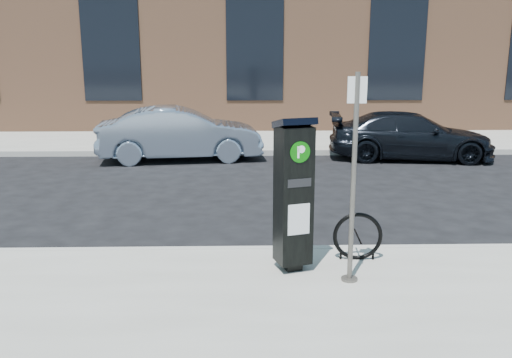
{
  "coord_description": "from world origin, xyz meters",
  "views": [
    {
      "loc": [
        -0.41,
        -7.44,
        2.91
      ],
      "look_at": [
        -0.23,
        0.5,
        1.05
      ],
      "focal_mm": 38.0,
      "sensor_mm": 36.0,
      "label": 1
    }
  ],
  "objects_px": {
    "bike_rack": "(358,236)",
    "sign_pole": "(353,181)",
    "car_silver": "(180,134)",
    "parking_kiosk": "(293,193)",
    "car_dark": "(410,136)"
  },
  "relations": [
    {
      "from": "sign_pole",
      "to": "car_dark",
      "type": "xyz_separation_m",
      "value": [
        3.35,
        8.6,
        -0.76
      ]
    },
    {
      "from": "bike_rack",
      "to": "sign_pole",
      "type": "bearing_deg",
      "value": -105.63
    },
    {
      "from": "sign_pole",
      "to": "bike_rack",
      "type": "relative_size",
      "value": 3.78
    },
    {
      "from": "bike_rack",
      "to": "car_silver",
      "type": "xyz_separation_m",
      "value": [
        -3.29,
        7.91,
        0.25
      ]
    },
    {
      "from": "car_dark",
      "to": "car_silver",
      "type": "bearing_deg",
      "value": 96.62
    },
    {
      "from": "car_silver",
      "to": "sign_pole",
      "type": "bearing_deg",
      "value": -167.74
    },
    {
      "from": "sign_pole",
      "to": "bike_rack",
      "type": "xyz_separation_m",
      "value": [
        0.24,
        0.69,
        -0.94
      ]
    },
    {
      "from": "sign_pole",
      "to": "car_dark",
      "type": "bearing_deg",
      "value": 69.37
    },
    {
      "from": "bike_rack",
      "to": "car_silver",
      "type": "height_order",
      "value": "car_silver"
    },
    {
      "from": "sign_pole",
      "to": "car_dark",
      "type": "height_order",
      "value": "sign_pole"
    },
    {
      "from": "parking_kiosk",
      "to": "car_dark",
      "type": "xyz_separation_m",
      "value": [
        4.02,
        8.22,
        -0.52
      ]
    },
    {
      "from": "bike_rack",
      "to": "car_silver",
      "type": "distance_m",
      "value": 8.57
    },
    {
      "from": "sign_pole",
      "to": "car_silver",
      "type": "height_order",
      "value": "sign_pole"
    },
    {
      "from": "parking_kiosk",
      "to": "car_dark",
      "type": "height_order",
      "value": "parking_kiosk"
    },
    {
      "from": "parking_kiosk",
      "to": "car_silver",
      "type": "bearing_deg",
      "value": 88.52
    }
  ]
}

